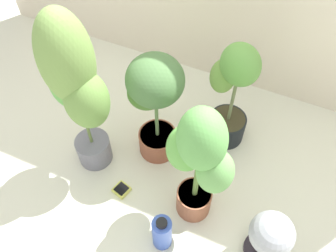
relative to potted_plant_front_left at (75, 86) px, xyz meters
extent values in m
plane|color=silver|center=(0.33, 0.08, -0.62)|extent=(8.00, 8.00, 0.00)
cylinder|color=slate|center=(-0.01, 0.00, -0.54)|extent=(0.19, 0.19, 0.17)
cylinder|color=#3D2F1C|center=(-0.01, 0.00, -0.46)|extent=(0.18, 0.18, 0.02)
cylinder|color=#60773F|center=(-0.01, 0.00, -0.11)|extent=(0.02, 0.02, 0.70)
ellipsoid|color=#6E9247|center=(-0.01, 0.00, 0.16)|extent=(0.29, 0.29, 0.50)
ellipsoid|color=#59A148|center=(-0.06, 0.02, -0.02)|extent=(0.21, 0.21, 0.33)
ellipsoid|color=#689044|center=(0.06, -0.02, -0.05)|extent=(0.26, 0.25, 0.34)
cylinder|color=black|center=(0.64, 0.46, -0.54)|extent=(0.22, 0.22, 0.17)
cylinder|color=#3B3521|center=(0.64, 0.46, -0.46)|extent=(0.20, 0.20, 0.02)
cylinder|color=#647249|center=(0.64, 0.46, -0.21)|extent=(0.02, 0.02, 0.49)
ellipsoid|color=#609B44|center=(0.64, 0.46, -0.02)|extent=(0.28, 0.27, 0.23)
ellipsoid|color=#689541|center=(0.56, 0.47, -0.15)|extent=(0.14, 0.15, 0.21)
cylinder|color=#9A563D|center=(0.30, 0.20, -0.55)|extent=(0.22, 0.22, 0.15)
cylinder|color=#482E18|center=(0.30, 0.20, -0.48)|extent=(0.20, 0.20, 0.02)
cylinder|color=#577744|center=(0.30, 0.20, -0.22)|extent=(0.02, 0.02, 0.50)
ellipsoid|color=#466C3D|center=(0.30, 0.20, -0.03)|extent=(0.30, 0.29, 0.26)
ellipsoid|color=#436C2B|center=(0.24, 0.22, -0.16)|extent=(0.26, 0.26, 0.16)
cylinder|color=#9A583D|center=(0.63, -0.06, -0.54)|extent=(0.18, 0.18, 0.17)
cylinder|color=#472C1F|center=(0.63, -0.06, -0.46)|extent=(0.17, 0.17, 0.02)
cylinder|color=olive|center=(0.63, -0.06, -0.18)|extent=(0.03, 0.03, 0.55)
ellipsoid|color=#5DA24F|center=(0.63, -0.06, 0.03)|extent=(0.30, 0.31, 0.32)
ellipsoid|color=#63AB4B|center=(0.56, -0.04, -0.11)|extent=(0.19, 0.19, 0.25)
ellipsoid|color=#6AAB59|center=(0.71, -0.08, -0.14)|extent=(0.21, 0.21, 0.25)
cube|color=#C8CD50|center=(0.24, -0.13, -0.61)|extent=(0.10, 0.10, 0.02)
cube|color=black|center=(0.24, -0.13, -0.60)|extent=(0.08, 0.08, 0.00)
cylinder|color=#27212A|center=(1.03, -0.14, -0.61)|extent=(0.18, 0.18, 0.03)
cylinder|color=#A1A6AF|center=(1.03, -0.14, -0.55)|extent=(0.02, 0.02, 0.11)
sphere|color=#A1A6AF|center=(1.03, -0.14, -0.39)|extent=(0.27, 0.27, 0.21)
cylinder|color=blue|center=(0.56, -0.30, -0.51)|extent=(0.10, 0.10, 0.24)
cylinder|color=black|center=(0.56, -0.30, -0.38)|extent=(0.05, 0.05, 0.02)
camera|label=1|loc=(0.83, -0.85, 1.20)|focal=38.40mm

